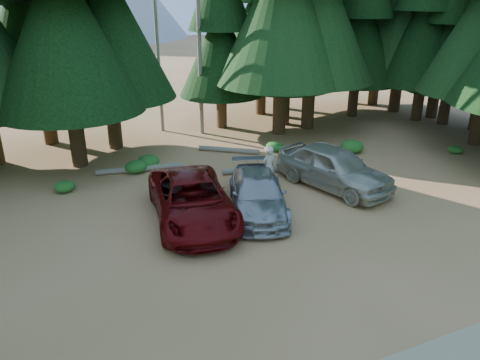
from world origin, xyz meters
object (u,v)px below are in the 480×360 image
(log_left, at_px, (140,169))
(log_mid, at_px, (229,150))
(silver_minivan_center, at_px, (258,194))
(log_right, at_px, (269,170))
(frisbee_player, at_px, (269,167))
(red_pickup, at_px, (192,200))
(silver_minivan_right, at_px, (334,167))

(log_left, relative_size, log_mid, 1.23)
(silver_minivan_center, height_order, log_right, silver_minivan_center)
(frisbee_player, distance_m, log_left, 6.67)
(red_pickup, distance_m, frisbee_player, 3.62)
(silver_minivan_right, height_order, log_left, silver_minivan_right)
(silver_minivan_right, height_order, log_right, silver_minivan_right)
(log_left, distance_m, log_mid, 5.02)
(frisbee_player, bearing_deg, silver_minivan_center, 41.42)
(silver_minivan_center, relative_size, log_mid, 1.53)
(silver_minivan_center, distance_m, log_left, 6.90)
(log_right, bearing_deg, silver_minivan_center, -107.62)
(red_pickup, distance_m, log_left, 5.88)
(red_pickup, relative_size, silver_minivan_right, 1.10)
(silver_minivan_center, bearing_deg, silver_minivan_right, 31.89)
(silver_minivan_right, xyz_separation_m, log_left, (-7.20, 5.27, -0.77))
(silver_minivan_right, bearing_deg, log_mid, 94.47)
(silver_minivan_center, xyz_separation_m, log_mid, (1.76, 7.02, -0.59))
(log_mid, bearing_deg, red_pickup, -84.83)
(red_pickup, xyz_separation_m, silver_minivan_center, (2.52, -0.29, -0.10))
(red_pickup, height_order, log_left, red_pickup)
(red_pickup, bearing_deg, silver_minivan_right, 13.06)
(log_left, bearing_deg, log_right, -15.58)
(red_pickup, distance_m, silver_minivan_center, 2.54)
(log_right, bearing_deg, log_mid, 115.34)
(log_left, bearing_deg, silver_minivan_right, -26.69)
(frisbee_player, distance_m, log_mid, 6.17)
(red_pickup, relative_size, log_left, 1.47)
(log_mid, bearing_deg, frisbee_player, -59.71)
(frisbee_player, height_order, log_left, frisbee_player)
(silver_minivan_center, relative_size, log_left, 1.24)
(silver_minivan_center, bearing_deg, red_pickup, -166.24)
(red_pickup, distance_m, log_mid, 8.01)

